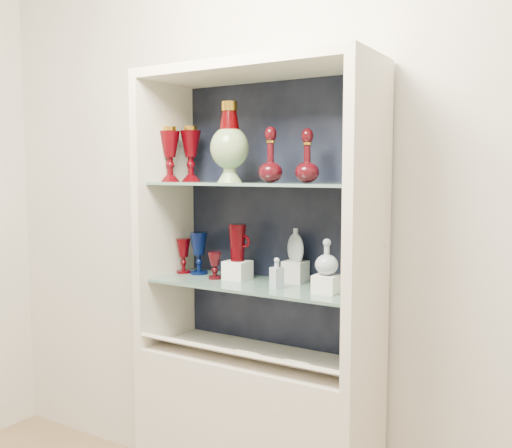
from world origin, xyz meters
The scene contains 29 objects.
wall_back centered at (0.00, 1.75, 1.40)m, with size 3.50×0.02×2.80m, color beige.
cabinet_base centered at (0.00, 1.53, 0.38)m, with size 1.00×0.40×0.75m, color beige.
cabinet_back_panel centered at (0.00, 1.72, 1.32)m, with size 0.98×0.02×1.15m, color black.
cabinet_side_left centered at (-0.48, 1.53, 1.32)m, with size 0.04×0.40×1.15m, color beige.
cabinet_side_right centered at (0.48, 1.53, 1.32)m, with size 0.04×0.40×1.15m, color beige.
cabinet_top_cap centered at (0.00, 1.53, 1.92)m, with size 1.00×0.40×0.04m, color beige.
shelf_lower centered at (0.00, 1.55, 1.04)m, with size 0.92×0.34×0.01m, color slate.
shelf_upper centered at (0.00, 1.55, 1.46)m, with size 0.92×0.34×0.01m, color slate.
label_ledge centered at (0.00, 1.42, 0.78)m, with size 0.92×0.18×0.01m, color beige.
label_card_0 centered at (0.04, 1.42, 0.80)m, with size 0.10×0.07×0.00m, color white.
label_card_1 centered at (0.26, 1.42, 0.80)m, with size 0.10×0.07×0.00m, color white.
pedestal_lamp_left centered at (-0.44, 1.52, 1.59)m, with size 0.09×0.09×0.24m, color #4C0106, non-canonical shape.
pedestal_lamp_right centered at (-0.39, 1.60, 1.59)m, with size 0.09×0.09×0.25m, color #4C0106, non-canonical shape.
enamel_urn centered at (-0.12, 1.51, 1.63)m, with size 0.16×0.16×0.33m, color #0D4223, non-canonical shape.
ruby_decanter_a centered at (0.07, 1.53, 1.60)m, with size 0.10×0.10×0.25m, color #3F070C, non-canonical shape.
ruby_decanter_b centered at (0.21, 1.57, 1.58)m, with size 0.10×0.10×0.23m, color #3F070C, non-canonical shape.
lidded_bowl centered at (0.44, 1.51, 1.51)m, with size 0.07×0.07×0.08m, color #3F070C, non-canonical shape.
cobalt_goblet centered at (-0.34, 1.60, 1.15)m, with size 0.08×0.08×0.19m, color #030F41, non-canonical shape.
ruby_goblet_tall centered at (-0.42, 1.58, 1.13)m, with size 0.07×0.07×0.16m, color #4C0106, non-canonical shape.
ruby_goblet_small centered at (-0.21, 1.54, 1.11)m, with size 0.06×0.06×0.12m, color #3F070C, non-canonical shape.
riser_ruby_pitcher centered at (-0.12, 1.58, 1.09)m, with size 0.10×0.10×0.08m, color silver.
ruby_pitcher centered at (-0.12, 1.58, 1.21)m, with size 0.12×0.08×0.16m, color #4C0106, non-canonical shape.
clear_square_bottle centered at (0.11, 1.50, 1.11)m, with size 0.04×0.04×0.12m, color #98A3B3, non-canonical shape.
riser_flat_flask centered at (0.12, 1.65, 1.09)m, with size 0.09×0.09×0.09m, color silver.
flat_flask centered at (0.12, 1.65, 1.21)m, with size 0.10×0.04×0.14m, color #A3B1B7, non-canonical shape.
riser_clear_round_decanter centered at (0.32, 1.52, 1.08)m, with size 0.09×0.09×0.07m, color silver.
clear_round_decanter centered at (0.32, 1.52, 1.19)m, with size 0.09×0.09×0.13m, color #98A3B3, non-canonical shape.
riser_cameo_medallion centered at (0.44, 1.65, 1.10)m, with size 0.08×0.08×0.10m, color silver.
cameo_medallion centered at (0.44, 1.65, 1.22)m, with size 0.12×0.04×0.15m, color black, non-canonical shape.
Camera 1 is at (1.21, -0.45, 1.52)m, focal length 40.00 mm.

